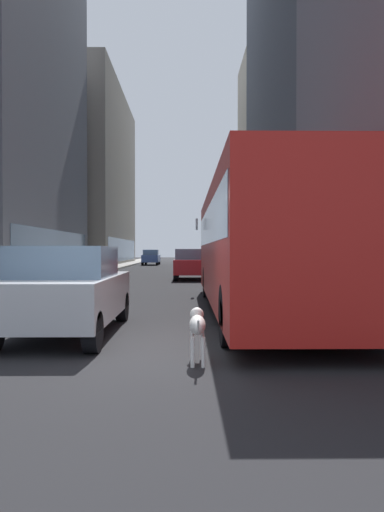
% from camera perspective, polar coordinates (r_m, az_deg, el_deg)
% --- Properties ---
extents(ground_plane, '(120.00, 120.00, 0.00)m').
position_cam_1_polar(ground_plane, '(42.23, -1.99, -1.40)').
color(ground_plane, '#232326').
extents(sidewalk_left, '(2.40, 110.00, 0.15)m').
position_cam_1_polar(sidewalk_left, '(42.75, -9.65, -1.28)').
color(sidewalk_left, '#9E9991').
rests_on(sidewalk_left, ground).
extents(sidewalk_right, '(2.40, 110.00, 0.15)m').
position_cam_1_polar(sidewalk_right, '(42.48, 5.72, -1.29)').
color(sidewalk_right, '#9E9991').
rests_on(sidewalk_right, ground).
extents(building_left_far, '(11.68, 22.72, 19.12)m').
position_cam_1_polar(building_left_far, '(53.35, -14.81, 9.31)').
color(building_left_far, gray).
rests_on(building_left_far, ground).
extents(building_right_mid, '(10.32, 20.67, 27.11)m').
position_cam_1_polar(building_right_mid, '(37.59, 17.26, 19.29)').
color(building_right_mid, '#4C515B').
rests_on(building_right_mid, ground).
extents(building_right_far, '(8.54, 14.74, 24.41)m').
position_cam_1_polar(building_right_far, '(54.67, 11.12, 11.92)').
color(building_right_far, '#B2A893').
rests_on(building_right_far, ground).
extents(transit_bus, '(2.78, 11.53, 3.05)m').
position_cam_1_polar(transit_bus, '(11.64, 8.33, 1.83)').
color(transit_bus, red).
rests_on(transit_bus, ground).
extents(car_red_coupe, '(1.77, 4.04, 1.62)m').
position_cam_1_polar(car_red_coupe, '(24.32, -0.14, -1.01)').
color(car_red_coupe, red).
rests_on(car_red_coupe, ground).
extents(car_blue_hatchback, '(1.70, 4.60, 1.62)m').
position_cam_1_polar(car_blue_hatchback, '(48.77, -5.10, -0.15)').
color(car_blue_hatchback, '#4C6BB7').
rests_on(car_blue_hatchback, ground).
extents(car_white_van, '(1.90, 4.10, 1.62)m').
position_cam_1_polar(car_white_van, '(31.63, -0.26, -0.61)').
color(car_white_van, silver).
rests_on(car_white_van, ground).
extents(car_yellow_taxi, '(1.88, 4.09, 1.62)m').
position_cam_1_polar(car_yellow_taxi, '(48.15, 1.51, -0.16)').
color(car_yellow_taxi, yellow).
rests_on(car_yellow_taxi, ground).
extents(car_silver_sedan, '(1.75, 3.96, 1.62)m').
position_cam_1_polar(car_silver_sedan, '(8.71, -15.22, -4.11)').
color(car_silver_sedan, '#B7BABF').
rests_on(car_silver_sedan, ground).
extents(car_grey_wagon, '(1.92, 4.28, 1.62)m').
position_cam_1_polar(car_grey_wagon, '(38.70, 2.04, -0.37)').
color(car_grey_wagon, slate).
rests_on(car_grey_wagon, ground).
extents(dalmatian_dog, '(0.22, 0.96, 0.72)m').
position_cam_1_polar(dalmatian_dog, '(6.38, 0.67, -8.62)').
color(dalmatian_dog, white).
rests_on(dalmatian_dog, ground).
extents(pedestrian_in_coat, '(0.34, 0.34, 1.69)m').
position_cam_1_polar(pedestrian_in_coat, '(13.48, 20.24, -1.62)').
color(pedestrian_in_coat, '#1E1E2D').
rests_on(pedestrian_in_coat, sidewalk_right).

